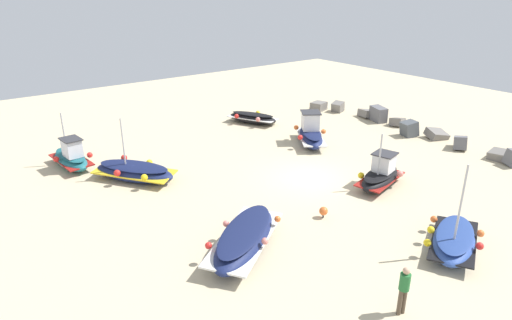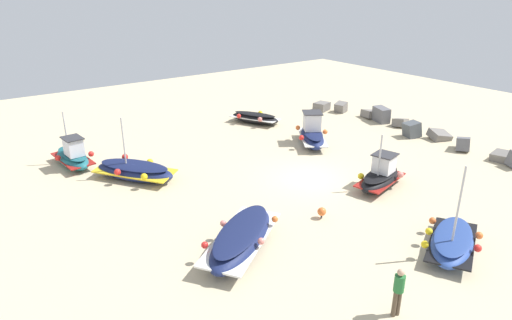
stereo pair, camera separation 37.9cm
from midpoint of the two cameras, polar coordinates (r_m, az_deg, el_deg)
The scene contains 11 objects.
ground_plane at distance 23.38m, azimuth 6.45°, elevation -2.33°, with size 56.59×56.59×0.00m, color beige.
fishing_boat_0 at distance 18.66m, azimuth 23.49°, elevation -9.37°, with size 2.99×3.98×3.70m.
fishing_boat_1 at distance 26.49m, azimuth -22.99°, elevation 0.30°, with size 3.51×1.91×3.03m.
fishing_boat_2 at distance 17.08m, azimuth -2.10°, elevation -9.96°, with size 4.08×4.89×0.97m.
fishing_boat_3 at distance 32.35m, azimuth -0.78°, elevation 5.43°, with size 3.96×2.92×0.84m.
fishing_boat_4 at distance 28.21m, azimuth 6.63°, elevation 3.36°, with size 3.98×3.31×2.02m.
fishing_boat_5 at distance 23.76m, azimuth -15.79°, elevation -1.45°, with size 4.52×3.76×3.32m.
fishing_boat_6 at distance 22.89m, azimuth 15.24°, elevation -1.98°, with size 2.04×3.47×2.87m.
person_walking at distance 14.53m, azimuth 17.71°, elevation -15.31°, with size 0.32×0.32×1.67m.
breakwater_rocks at distance 31.35m, azimuth 20.39°, elevation 3.45°, with size 20.49×3.08×1.32m.
mooring_buoy_0 at distance 19.51m, azimuth 8.09°, elevation -6.51°, with size 0.38×0.38×0.51m.
Camera 1 is at (15.22, -15.04, 9.47)m, focal length 31.20 mm.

